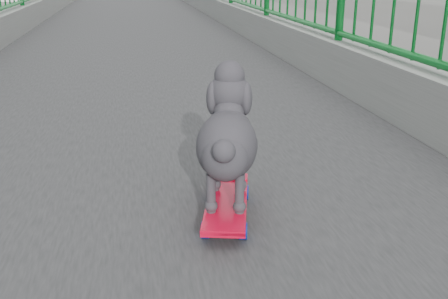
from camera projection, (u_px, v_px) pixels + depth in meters
name	position (u px, v px, depth m)	size (l,w,h in m)	color
railing	(136.00, 58.00, 3.45)	(3.00, 24.00, 1.42)	gray
skateboard	(227.00, 205.00, 1.72)	(0.23, 0.47, 0.06)	red
poodle	(227.00, 137.00, 1.67)	(0.26, 0.46, 0.39)	#2A282D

